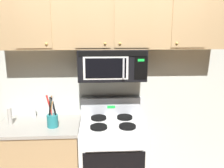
# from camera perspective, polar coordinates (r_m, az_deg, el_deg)

# --- Properties ---
(back_wall) EXTENTS (5.20, 0.10, 2.70)m
(back_wall) POSITION_cam_1_polar(r_m,az_deg,el_deg) (3.15, -0.31, 1.28)
(back_wall) COLOR silver
(back_wall) RESTS_ON ground_plane
(stove_range) EXTENTS (0.76, 0.69, 1.12)m
(stove_range) POSITION_cam_1_polar(r_m,az_deg,el_deg) (3.13, 0.07, -16.21)
(stove_range) COLOR white
(stove_range) RESTS_ON ground_plane
(over_range_microwave) EXTENTS (0.76, 0.43, 0.35)m
(over_range_microwave) POSITION_cam_1_polar(r_m,az_deg,el_deg) (2.87, -0.06, 4.62)
(over_range_microwave) COLOR black
(upper_cabinets) EXTENTS (2.50, 0.36, 0.55)m
(upper_cabinets) POSITION_cam_1_polar(r_m,az_deg,el_deg) (2.86, -0.10, 13.65)
(upper_cabinets) COLOR tan
(counter_segment) EXTENTS (0.93, 0.65, 0.90)m
(counter_segment) POSITION_cam_1_polar(r_m,az_deg,el_deg) (3.21, -15.73, -16.27)
(counter_segment) COLOR tan
(counter_segment) RESTS_ON ground_plane
(utensil_crock_teal) EXTENTS (0.13, 0.12, 0.36)m
(utensil_crock_teal) POSITION_cam_1_polar(r_m,az_deg,el_deg) (2.87, -13.52, -7.66)
(utensil_crock_teal) COLOR teal
(utensil_crock_teal) RESTS_ON counter_segment
(salt_shaker) EXTENTS (0.05, 0.05, 0.12)m
(salt_shaker) POSITION_cam_1_polar(r_m,az_deg,el_deg) (3.23, -17.49, -6.29)
(salt_shaker) COLOR white
(salt_shaker) RESTS_ON counter_segment
(pepper_mill) EXTENTS (0.05, 0.05, 0.19)m
(pepper_mill) POSITION_cam_1_polar(r_m,az_deg,el_deg) (3.09, -22.38, -6.86)
(pepper_mill) COLOR #B7B2A8
(pepper_mill) RESTS_ON counter_segment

